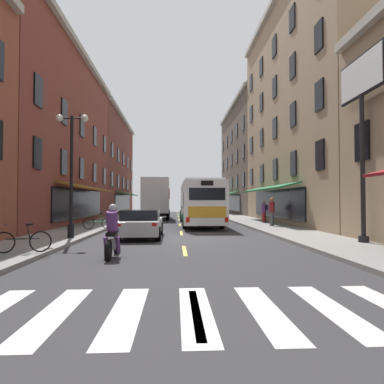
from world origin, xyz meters
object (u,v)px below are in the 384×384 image
(motorcycle_rider, at_px, (113,234))
(bicycle_near, at_px, (98,223))
(bicycle_mid, at_px, (22,241))
(pedestrian_near, at_px, (264,211))
(billboard_sign, at_px, (362,98))
(box_truck, at_px, (157,199))
(street_lamp_twin, at_px, (71,169))
(transit_bus, at_px, (199,203))
(sedan_mid, at_px, (141,223))
(sedan_near, at_px, (161,209))
(pedestrian_mid, at_px, (272,211))

(motorcycle_rider, xyz_separation_m, bicycle_near, (-2.50, 8.99, -0.21))
(bicycle_mid, xyz_separation_m, pedestrian_near, (11.43, 14.07, 0.50))
(billboard_sign, xyz_separation_m, box_truck, (-9.18, 19.52, -3.86))
(billboard_sign, relative_size, motorcycle_rider, 3.57)
(street_lamp_twin, bearing_deg, box_truck, 80.81)
(transit_bus, height_order, street_lamp_twin, street_lamp_twin)
(billboard_sign, relative_size, sedan_mid, 1.74)
(transit_bus, bearing_deg, billboard_sign, -65.09)
(bicycle_mid, xyz_separation_m, street_lamp_twin, (0.16, 4.29, 2.66))
(transit_bus, distance_m, bicycle_mid, 15.64)
(transit_bus, distance_m, motorcycle_rider, 14.80)
(sedan_near, relative_size, pedestrian_near, 2.94)
(sedan_near, distance_m, street_lamp_twin, 27.48)
(pedestrian_near, bearing_deg, box_truck, 24.93)
(bicycle_mid, bearing_deg, sedan_near, 84.66)
(sedan_mid, distance_m, pedestrian_mid, 9.65)
(billboard_sign, xyz_separation_m, bicycle_mid, (-12.15, -2.07, -5.34))
(motorcycle_rider, xyz_separation_m, pedestrian_near, (8.62, 14.21, 0.29))
(sedan_near, bearing_deg, box_truck, -89.89)
(billboard_sign, distance_m, sedan_mid, 10.86)
(pedestrian_mid, bearing_deg, street_lamp_twin, -107.17)
(transit_bus, bearing_deg, bicycle_near, -139.54)
(billboard_sign, relative_size, pedestrian_near, 4.54)
(sedan_near, bearing_deg, pedestrian_mid, -68.59)
(transit_bus, relative_size, bicycle_mid, 7.21)
(box_truck, xyz_separation_m, sedan_mid, (0.18, -16.29, -1.30))
(street_lamp_twin, bearing_deg, sedan_mid, 18.86)
(motorcycle_rider, xyz_separation_m, bicycle_mid, (-2.81, 0.14, -0.21))
(pedestrian_near, bearing_deg, bicycle_near, 91.70)
(box_truck, height_order, bicycle_mid, box_truck)
(transit_bus, bearing_deg, box_truck, 115.62)
(sedan_mid, height_order, bicycle_near, sedan_mid)
(box_truck, xyz_separation_m, street_lamp_twin, (-2.80, -17.31, 1.17))
(pedestrian_near, bearing_deg, pedestrian_mid, 150.21)
(transit_bus, bearing_deg, pedestrian_mid, -36.45)
(box_truck, bearing_deg, bicycle_mid, -97.82)
(sedan_mid, xyz_separation_m, bicycle_near, (-2.84, 3.55, -0.18))
(box_truck, xyz_separation_m, bicycle_mid, (-2.96, -21.59, -1.48))
(transit_bus, bearing_deg, bicycle_mid, -114.75)
(bicycle_near, height_order, bicycle_mid, same)
(sedan_near, bearing_deg, motorcycle_rider, -90.25)
(transit_bus, xyz_separation_m, pedestrian_near, (4.90, -0.09, -0.65))
(motorcycle_rider, bearing_deg, pedestrian_near, 58.75)
(street_lamp_twin, bearing_deg, motorcycle_rider, -59.14)
(sedan_near, xyz_separation_m, pedestrian_near, (8.48, -17.44, 0.29))
(sedan_mid, bearing_deg, pedestrian_near, 46.63)
(box_truck, xyz_separation_m, pedestrian_mid, (8.10, -10.78, -0.89))
(pedestrian_mid, bearing_deg, bicycle_near, -127.75)
(sedan_mid, bearing_deg, billboard_sign, -19.77)
(sedan_mid, bearing_deg, pedestrian_mid, 34.82)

